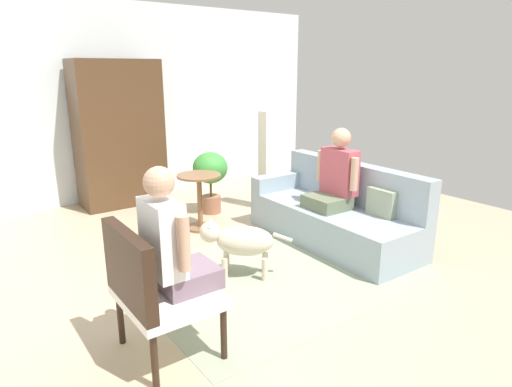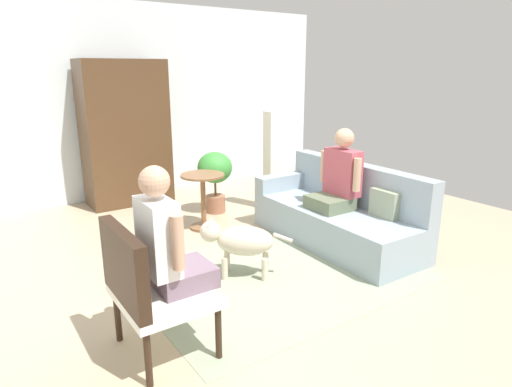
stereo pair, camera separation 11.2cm
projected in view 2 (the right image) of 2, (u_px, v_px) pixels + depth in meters
The scene contains 12 objects.
ground_plane at pixel (253, 275), 4.13m from camera, with size 7.90×7.90×0.00m, color tan.
back_wall at pixel (124, 102), 6.41m from camera, with size 6.77×0.12×2.77m, color silver.
area_rug at pixel (276, 273), 4.15m from camera, with size 2.52×1.94×0.01m, color gray.
couch at pixel (338, 215), 4.87m from camera, with size 0.84×2.02×0.85m.
armchair at pixel (145, 283), 2.83m from camera, with size 0.58×0.67×0.92m.
person_on_couch at pixel (338, 178), 4.71m from camera, with size 0.47×0.58×0.85m.
person_on_armchair at pixel (166, 242), 2.85m from camera, with size 0.45×0.51×0.85m.
round_end_table at pixel (203, 195), 5.22m from camera, with size 0.51×0.51×0.67m.
dog at pixel (240, 241), 4.01m from camera, with size 0.69×0.58×0.56m.
potted_plant at pixel (215, 173), 5.78m from camera, with size 0.46×0.46×0.81m.
column_lamp at pixel (272, 161), 5.92m from camera, with size 0.20×0.20×1.32m.
armoire_cabinet at pixel (126, 133), 6.11m from camera, with size 1.13×0.56×1.98m, color #4C331E.
Camera 2 is at (-2.10, -3.12, 1.86)m, focal length 30.97 mm.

